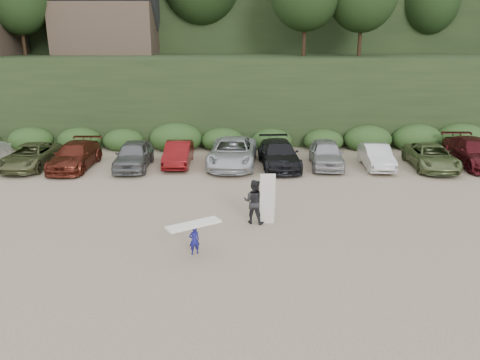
{
  "coord_description": "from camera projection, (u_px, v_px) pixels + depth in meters",
  "views": [
    {
      "loc": [
        -1.11,
        -16.89,
        7.41
      ],
      "look_at": [
        -1.08,
        3.0,
        1.3
      ],
      "focal_mm": 35.0,
      "sensor_mm": 36.0,
      "label": 1
    }
  ],
  "objects": [
    {
      "name": "ground",
      "position": [
        268.0,
        234.0,
        18.32
      ],
      "size": [
        120.0,
        120.0,
        0.0
      ],
      "primitive_type": "plane",
      "color": "tan",
      "rests_on": "ground"
    },
    {
      "name": "child_surfer",
      "position": [
        194.0,
        233.0,
        16.42
      ],
      "size": [
        1.94,
        1.49,
        1.17
      ],
      "color": "navy",
      "rests_on": "ground"
    },
    {
      "name": "adult_surfer",
      "position": [
        255.0,
        201.0,
        19.17
      ],
      "size": [
        1.38,
        0.95,
        2.19
      ],
      "color": "black",
      "rests_on": "ground"
    },
    {
      "name": "parked_cars",
      "position": [
        218.0,
        154.0,
        27.58
      ],
      "size": [
        34.1,
        6.12,
        1.63
      ],
      "color": "#AFAEB3",
      "rests_on": "ground"
    }
  ]
}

